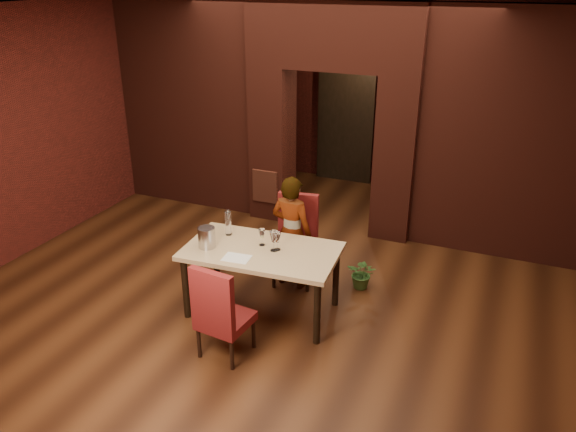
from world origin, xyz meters
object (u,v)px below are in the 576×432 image
at_px(dining_table, 262,280).
at_px(water_bottle, 228,222).
at_px(potted_plant, 362,273).
at_px(wine_glass_c, 274,241).
at_px(wine_glass_a, 262,237).
at_px(wine_bucket, 207,237).
at_px(person_seated, 292,232).
at_px(wine_glass_b, 277,241).
at_px(chair_near, 225,309).
at_px(chair_far, 294,242).

height_order(dining_table, water_bottle, water_bottle).
bearing_deg(potted_plant, wine_glass_c, -130.28).
relative_size(wine_glass_a, wine_bucket, 0.83).
height_order(dining_table, wine_glass_a, wine_glass_a).
xyz_separation_m(person_seated, potted_plant, (0.83, 0.25, -0.51)).
bearing_deg(wine_glass_b, person_seated, 98.58).
height_order(chair_near, wine_glass_b, chair_near).
distance_m(wine_glass_c, potted_plant, 1.37).
relative_size(wine_glass_a, water_bottle, 0.62).
relative_size(person_seated, wine_bucket, 6.11).
xyz_separation_m(wine_glass_b, wine_bucket, (-0.73, -0.24, 0.01)).
distance_m(wine_glass_b, potted_plant, 1.33).
distance_m(wine_glass_a, wine_glass_c, 0.19).
distance_m(person_seated, potted_plant, 1.00).
bearing_deg(wine_glass_c, wine_glass_b, 50.83).
bearing_deg(dining_table, potted_plant, 41.56).
xyz_separation_m(wine_glass_a, wine_glass_c, (0.17, -0.07, 0.02)).
distance_m(chair_near, water_bottle, 1.20).
bearing_deg(wine_glass_a, wine_bucket, -152.67).
relative_size(chair_near, water_bottle, 3.38).
bearing_deg(wine_glass_a, water_bottle, 168.77).
height_order(chair_near, wine_glass_a, chair_near).
height_order(dining_table, wine_glass_c, wine_glass_c).
distance_m(dining_table, chair_near, 0.84).
distance_m(water_bottle, potted_plant, 1.75).
xyz_separation_m(dining_table, wine_glass_b, (0.17, 0.06, 0.49)).
distance_m(wine_glass_a, water_bottle, 0.48).
height_order(wine_glass_a, wine_bucket, wine_bucket).
distance_m(chair_far, wine_glass_b, 0.78).
xyz_separation_m(wine_bucket, water_bottle, (0.06, 0.37, 0.04)).
height_order(chair_far, wine_glass_a, chair_far).
distance_m(person_seated, wine_glass_c, 0.68).
bearing_deg(chair_far, wine_glass_b, -92.58).
relative_size(chair_far, chair_near, 1.06).
xyz_separation_m(chair_far, person_seated, (-0.01, -0.08, 0.16)).
height_order(dining_table, person_seated, person_seated).
bearing_deg(person_seated, wine_glass_c, 101.32).
bearing_deg(wine_glass_a, potted_plant, 41.50).
height_order(wine_glass_c, water_bottle, water_bottle).
bearing_deg(potted_plant, dining_table, -134.33).
relative_size(wine_glass_b, potted_plant, 0.52).
height_order(chair_near, wine_bucket, chair_near).
xyz_separation_m(person_seated, wine_bucket, (-0.64, -0.86, 0.19)).
distance_m(dining_table, chair_far, 0.77).
bearing_deg(dining_table, person_seated, 79.78).
bearing_deg(chair_far, wine_glass_a, -109.64).
height_order(chair_far, person_seated, person_seated).
distance_m(chair_far, wine_glass_a, 0.75).
bearing_deg(potted_plant, water_bottle, -152.31).
bearing_deg(potted_plant, wine_glass_a, -138.50).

